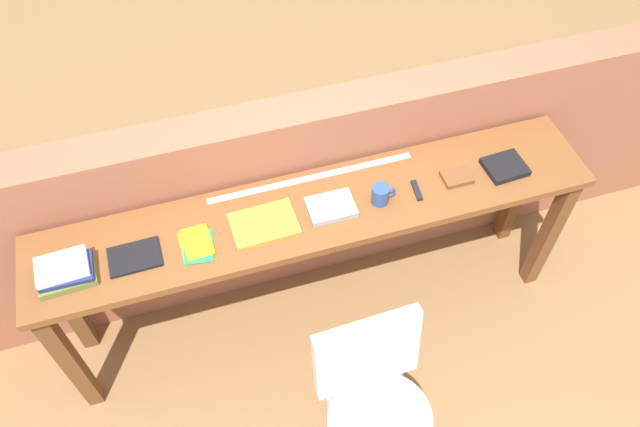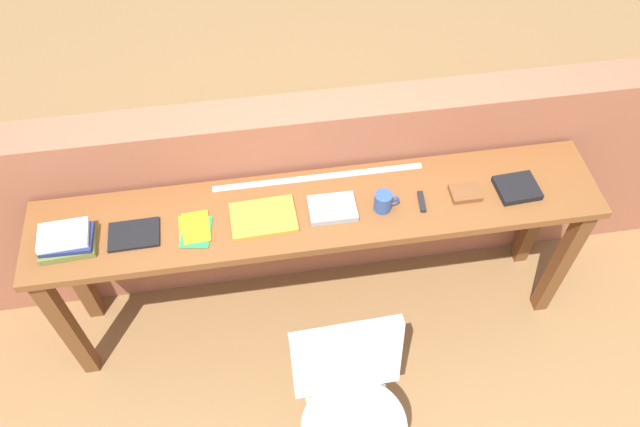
# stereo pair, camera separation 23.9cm
# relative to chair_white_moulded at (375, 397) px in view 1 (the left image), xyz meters

# --- Properties ---
(ground_plane) EXTENTS (40.00, 40.00, 0.00)m
(ground_plane) POSITION_rel_chair_white_moulded_xyz_m (-0.02, 0.45, -0.53)
(ground_plane) COLOR olive
(brick_wall_back) EXTENTS (6.00, 0.20, 1.16)m
(brick_wall_back) POSITION_rel_chair_white_moulded_xyz_m (-0.02, 1.09, 0.05)
(brick_wall_back) COLOR #9E5B42
(brick_wall_back) RESTS_ON ground
(sideboard) EXTENTS (2.50, 0.44, 0.88)m
(sideboard) POSITION_rel_chair_white_moulded_xyz_m (-0.02, 0.75, 0.21)
(sideboard) COLOR brown
(sideboard) RESTS_ON ground
(chair_white_moulded) EXTENTS (0.45, 0.47, 0.89)m
(chair_white_moulded) POSITION_rel_chair_white_moulded_xyz_m (0.00, 0.00, 0.00)
(chair_white_moulded) COLOR white
(chair_white_moulded) RESTS_ON ground
(book_stack_leftmost) EXTENTS (0.23, 0.17, 0.08)m
(book_stack_leftmost) POSITION_rel_chair_white_moulded_xyz_m (-1.07, 0.70, 0.39)
(book_stack_leftmost) COLOR olive
(book_stack_leftmost) RESTS_ON sideboard
(magazine_cycling) EXTENTS (0.21, 0.15, 0.02)m
(magazine_cycling) POSITION_rel_chair_white_moulded_xyz_m (-0.81, 0.71, 0.36)
(magazine_cycling) COLOR black
(magazine_cycling) RESTS_ON sideboard
(pamphlet_pile_colourful) EXTENTS (0.15, 0.20, 0.01)m
(pamphlet_pile_colourful) POSITION_rel_chair_white_moulded_xyz_m (-0.56, 0.70, 0.36)
(pamphlet_pile_colourful) COLOR orange
(pamphlet_pile_colourful) RESTS_ON sideboard
(book_open_centre) EXTENTS (0.28, 0.20, 0.02)m
(book_open_centre) POSITION_rel_chair_white_moulded_xyz_m (-0.26, 0.72, 0.36)
(book_open_centre) COLOR gold
(book_open_centre) RESTS_ON sideboard
(book_grey_hardcover) EXTENTS (0.21, 0.15, 0.03)m
(book_grey_hardcover) POSITION_rel_chair_white_moulded_xyz_m (0.03, 0.72, 0.37)
(book_grey_hardcover) COLOR #9E9EA3
(book_grey_hardcover) RESTS_ON sideboard
(mug) EXTENTS (0.11, 0.08, 0.09)m
(mug) POSITION_rel_chair_white_moulded_xyz_m (0.25, 0.70, 0.40)
(mug) COLOR #2D4C8C
(mug) RESTS_ON sideboard
(multitool_folded) EXTENTS (0.04, 0.11, 0.02)m
(multitool_folded) POSITION_rel_chair_white_moulded_xyz_m (0.43, 0.70, 0.36)
(multitool_folded) COLOR black
(multitool_folded) RESTS_ON sideboard
(leather_journal_brown) EXTENTS (0.13, 0.10, 0.02)m
(leather_journal_brown) POSITION_rel_chair_white_moulded_xyz_m (0.62, 0.72, 0.37)
(leather_journal_brown) COLOR brown
(leather_journal_brown) RESTS_ON sideboard
(book_repair_rightmost) EXTENTS (0.19, 0.17, 0.03)m
(book_repair_rightmost) POSITION_rel_chair_white_moulded_xyz_m (0.86, 0.71, 0.37)
(book_repair_rightmost) COLOR black
(book_repair_rightmost) RESTS_ON sideboard
(ruler_metal_back_edge) EXTENTS (0.95, 0.03, 0.00)m
(ruler_metal_back_edge) POSITION_rel_chair_white_moulded_xyz_m (0.00, 0.92, 0.35)
(ruler_metal_back_edge) COLOR silver
(ruler_metal_back_edge) RESTS_ON sideboard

